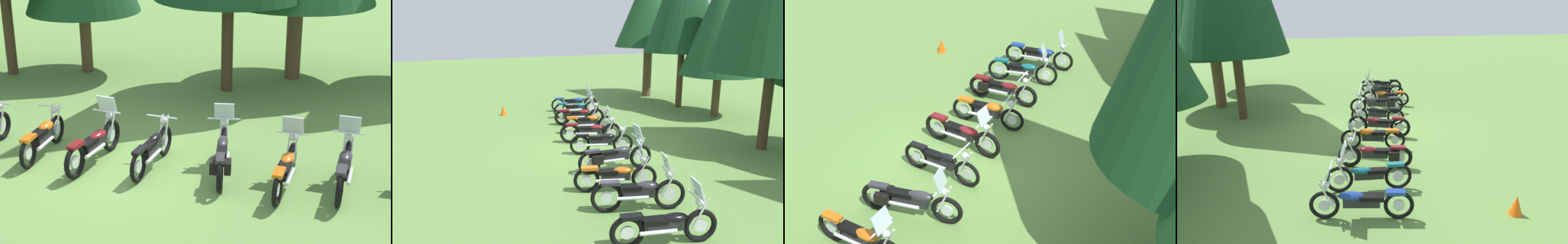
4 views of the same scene
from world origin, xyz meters
TOP-DOWN VIEW (x-y plane):
  - ground_plane at (0.00, 0.00)m, footprint 80.00×80.00m
  - motorcycle_0 at (-6.00, 1.61)m, footprint 0.70×2.36m
  - motorcycle_1 at (-4.74, 1.22)m, footprint 0.66×2.27m
  - motorcycle_2 at (-3.40, 0.74)m, footprint 0.91×2.18m
  - motorcycle_3 at (-1.98, 0.62)m, footprint 0.73×2.13m
  - motorcycle_4 at (-0.73, 0.18)m, footprint 1.00×2.23m
  - motorcycle_5 at (0.57, -0.02)m, footprint 0.91×2.08m
  - motorcycle_6 at (2.08, -0.32)m, footprint 0.73×2.39m
  - motorcycle_7 at (3.36, -0.94)m, footprint 0.89×2.15m
  - motorcycle_8 at (4.54, -0.96)m, footprint 0.87×2.20m
  - motorcycle_9 at (5.98, -1.24)m, footprint 0.85×2.20m
  - pine_tree_0 at (-8.13, 7.26)m, footprint 4.08×4.08m
  - pine_tree_2 at (-2.23, 7.39)m, footprint 3.65×3.65m
  - traffic_cone at (-6.46, -1.98)m, footprint 0.32×0.32m

SIDE VIEW (x-z plane):
  - ground_plane at x=0.00m, z-range 0.00..0.00m
  - traffic_cone at x=-6.46m, z-range 0.00..0.48m
  - motorcycle_2 at x=-3.40m, z-range -0.07..0.93m
  - motorcycle_5 at x=0.57m, z-range -0.05..0.95m
  - motorcycle_9 at x=5.98m, z-range -0.23..1.14m
  - motorcycle_7 at x=3.36m, z-range -0.22..1.14m
  - motorcycle_3 at x=-1.98m, z-range -0.04..0.96m
  - motorcycle_0 at x=-6.00m, z-range -0.21..1.14m
  - motorcycle_1 at x=-4.74m, z-range -0.22..1.15m
  - motorcycle_4 at x=-0.73m, z-range -0.22..1.16m
  - motorcycle_6 at x=2.08m, z-range -0.21..1.16m
  - motorcycle_8 at x=4.54m, z-range -0.20..1.19m
  - pine_tree_2 at x=-2.23m, z-range 0.99..7.87m
  - pine_tree_0 at x=-8.13m, z-range 1.47..9.40m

